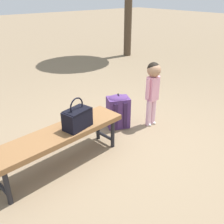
# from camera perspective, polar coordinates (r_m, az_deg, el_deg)

# --- Properties ---
(ground_plane) EXTENTS (40.00, 40.00, 0.00)m
(ground_plane) POSITION_cam_1_polar(r_m,az_deg,el_deg) (3.44, 3.01, -7.29)
(ground_plane) COLOR #7F6B51
(ground_plane) RESTS_ON ground
(park_bench) EXTENTS (1.63, 0.56, 0.45)m
(park_bench) POSITION_cam_1_polar(r_m,az_deg,el_deg) (2.91, -11.65, -5.36)
(park_bench) COLOR brown
(park_bench) RESTS_ON ground
(handbag) EXTENTS (0.35, 0.25, 0.37)m
(handbag) POSITION_cam_1_polar(r_m,az_deg,el_deg) (2.88, -7.74, -1.28)
(handbag) COLOR black
(handbag) RESTS_ON park_bench
(child_standing) EXTENTS (0.26, 0.20, 0.96)m
(child_standing) POSITION_cam_1_polar(r_m,az_deg,el_deg) (3.71, 9.10, 6.10)
(child_standing) COLOR #E5B2C6
(child_standing) RESTS_ON ground
(backpack_large) EXTENTS (0.38, 0.35, 0.53)m
(backpack_large) POSITION_cam_1_polar(r_m,az_deg,el_deg) (3.75, 1.37, 0.41)
(backpack_large) COLOR #4C2D66
(backpack_large) RESTS_ON ground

